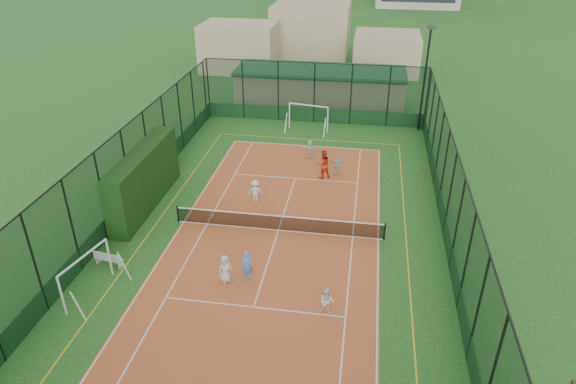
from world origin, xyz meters
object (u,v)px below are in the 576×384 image
object	(u,v)px
white_bench	(108,258)
child_far_right	(338,165)
child_near_left	(225,269)
child_near_right	(327,301)
floodlight_ne	(424,80)
futsal_goal_far	(308,118)
futsal_goal_near	(87,276)
child_far_left	(255,191)
coach	(323,164)
clubhouse	(320,86)
child_far_back	(310,149)
child_near_mid	(247,266)

from	to	relation	value
white_bench	child_far_right	world-z (taller)	child_far_right
child_near_left	child_near_right	bearing A→B (deg)	-56.00
floodlight_ne	futsal_goal_far	bearing A→B (deg)	-169.76
futsal_goal_near	child_near_left	world-z (taller)	futsal_goal_near
child_far_left	floodlight_ne	bearing A→B (deg)	-141.86
coach	clubhouse	bearing A→B (deg)	-112.22
clubhouse	child_far_left	world-z (taller)	clubhouse
futsal_goal_near	child_near_right	distance (m)	10.95
child_far_left	coach	size ratio (longest dim) A/B	0.72
child_near_left	child_far_back	distance (m)	14.77
child_far_right	coach	xyz separation A→B (m)	(-0.93, -0.45, 0.22)
clubhouse	child_near_mid	xyz separation A→B (m)	(-0.71, -26.46, -0.78)
futsal_goal_near	coach	size ratio (longest dim) A/B	1.61
child_near_left	child_far_left	xyz separation A→B (m)	(-0.25, 7.80, -0.01)
floodlight_ne	child_far_back	world-z (taller)	floodlight_ne
floodlight_ne	child_near_left	world-z (taller)	floodlight_ne
floodlight_ne	child_near_mid	world-z (taller)	floodlight_ne
floodlight_ne	child_far_left	distance (m)	17.54
child_far_back	child_near_left	bearing A→B (deg)	74.40
child_far_back	coach	size ratio (longest dim) A/B	0.69
child_near_right	child_far_right	distance (m)	13.54
child_near_right	child_far_left	distance (m)	10.64
futsal_goal_far	child_far_right	world-z (taller)	futsal_goal_far
child_near_mid	child_far_right	bearing A→B (deg)	49.50
white_bench	futsal_goal_far	size ratio (longest dim) A/B	0.45
futsal_goal_far	child_near_right	bearing A→B (deg)	-70.62
child_near_right	floodlight_ne	bearing A→B (deg)	76.90
white_bench	child_far_back	size ratio (longest dim) A/B	1.10
child_far_right	coach	size ratio (longest dim) A/B	0.77
white_bench	child_near_left	bearing A→B (deg)	6.19
floodlight_ne	clubhouse	xyz separation A→B (m)	(-8.60, 5.40, -2.55)
clubhouse	child_far_back	xyz separation A→B (m)	(0.56, -12.19, -0.88)
white_bench	futsal_goal_near	bearing A→B (deg)	-77.41
futsal_goal_near	child_near_mid	world-z (taller)	futsal_goal_near
clubhouse	coach	bearing A→B (deg)	-83.30
white_bench	child_near_left	distance (m)	6.12
child_near_mid	coach	bearing A→B (deg)	53.31
child_near_mid	child_far_right	distance (m)	12.22
futsal_goal_near	child_near_right	xyz separation A→B (m)	(10.93, 0.38, -0.36)
child_far_left	child_far_back	xyz separation A→B (m)	(2.51, 6.80, -0.03)
white_bench	futsal_goal_far	bearing A→B (deg)	77.91
futsal_goal_near	child_near_left	bearing A→B (deg)	-59.51
floodlight_ne	child_far_left	bearing A→B (deg)	-127.80
clubhouse	child_far_right	distance (m)	15.00
child_far_back	child_near_right	bearing A→B (deg)	92.74
clubhouse	futsal_goal_far	size ratio (longest dim) A/B	4.60
clubhouse	futsal_goal_near	size ratio (longest dim) A/B	4.77
futsal_goal_far	coach	distance (m)	8.43
child_near_right	child_far_back	bearing A→B (deg)	99.58
child_near_right	child_far_right	world-z (taller)	child_far_right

